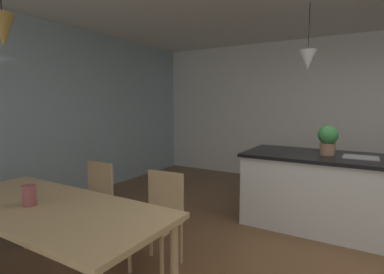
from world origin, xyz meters
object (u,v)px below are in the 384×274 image
(chair_far_left, at_px, (91,200))
(kitchen_island, at_px, (341,193))
(chair_far_right, at_px, (158,216))
(potted_plant_on_island, at_px, (328,139))
(vase_on_dining_table, at_px, (29,195))
(dining_table, at_px, (48,213))

(chair_far_left, xyz_separation_m, kitchen_island, (2.30, 1.73, -0.01))
(chair_far_right, distance_m, potted_plant_on_island, 2.20)
(kitchen_island, bearing_deg, vase_on_dining_table, -126.76)
(chair_far_right, xyz_separation_m, kitchen_island, (1.39, 1.73, -0.01))
(chair_far_left, bearing_deg, vase_on_dining_table, -67.85)
(chair_far_right, bearing_deg, potted_plant_on_island, 54.84)
(chair_far_right, distance_m, chair_far_left, 0.91)
(chair_far_left, xyz_separation_m, potted_plant_on_island, (2.13, 1.73, 0.62))
(dining_table, height_order, vase_on_dining_table, vase_on_dining_table)
(chair_far_right, relative_size, vase_on_dining_table, 5.49)
(dining_table, height_order, kitchen_island, kitchen_island)
(dining_table, distance_m, vase_on_dining_table, 0.19)
(dining_table, height_order, chair_far_left, chair_far_left)
(chair_far_right, xyz_separation_m, potted_plant_on_island, (1.22, 1.73, 0.62))
(kitchen_island, xyz_separation_m, potted_plant_on_island, (-0.17, -0.00, 0.64))
(dining_table, distance_m, chair_far_left, 0.94)
(dining_table, distance_m, kitchen_island, 3.13)
(chair_far_left, bearing_deg, chair_far_right, -0.01)
(potted_plant_on_island, height_order, vase_on_dining_table, potted_plant_on_island)
(kitchen_island, relative_size, vase_on_dining_table, 14.18)
(chair_far_right, height_order, vase_on_dining_table, vase_on_dining_table)
(kitchen_island, bearing_deg, chair_far_right, -128.73)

